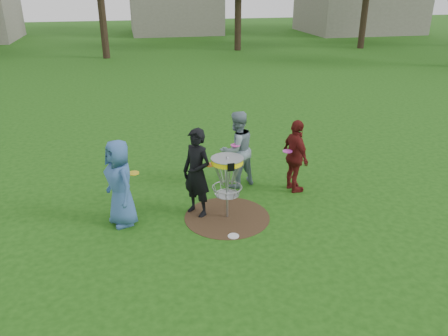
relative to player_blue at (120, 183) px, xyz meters
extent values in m
plane|color=#19470F|center=(2.12, -0.24, -0.90)|extent=(100.00, 100.00, 0.00)
cylinder|color=#47331E|center=(2.12, -0.24, -0.89)|extent=(1.80, 1.80, 0.01)
imported|color=#375D98|center=(0.00, 0.00, 0.00)|extent=(0.87, 1.03, 1.80)
imported|color=black|center=(1.55, 0.06, 0.05)|extent=(0.78, 0.82, 1.89)
imported|color=gray|center=(2.69, 1.24, 0.03)|extent=(1.10, 1.00, 1.85)
imported|color=maroon|center=(3.94, 0.67, -0.03)|extent=(0.56, 1.06, 1.73)
cylinder|color=silver|center=(2.07, -1.01, -0.89)|extent=(0.22, 0.22, 0.02)
cylinder|color=#9EA0A5|center=(2.12, -0.24, -0.21)|extent=(0.05, 0.05, 1.38)
cylinder|color=#FFE80D|center=(2.12, -0.24, 0.38)|extent=(0.64, 0.64, 0.10)
cylinder|color=#9EA0A5|center=(2.12, -0.24, 0.44)|extent=(0.66, 0.66, 0.01)
cube|color=black|center=(2.12, -0.56, 0.38)|extent=(0.14, 0.02, 0.16)
torus|color=#9EA0A5|center=(2.12, -0.24, -0.20)|extent=(0.62, 0.62, 0.02)
torus|color=#9EA0A5|center=(2.12, -0.24, -0.36)|extent=(0.50, 0.50, 0.02)
cylinder|color=#9EA0A5|center=(2.12, -0.24, -0.37)|extent=(0.44, 0.44, 0.01)
cylinder|color=gold|center=(0.28, -0.03, 0.20)|extent=(0.22, 0.22, 0.02)
cylinder|color=orange|center=(1.80, -0.07, 0.26)|extent=(0.22, 0.22, 0.02)
cylinder|color=#E63CAF|center=(2.59, 0.98, 0.24)|extent=(0.22, 0.22, 0.02)
cylinder|color=#DB39C4|center=(3.69, 0.55, 0.16)|extent=(0.22, 0.22, 0.02)
cylinder|color=#38281C|center=(-0.88, 21.26, 1.41)|extent=(0.46, 0.46, 4.62)
cylinder|color=#38281C|center=(8.12, 22.76, 0.99)|extent=(0.46, 0.46, 3.78)
cylinder|color=#38281C|center=(17.12, 21.76, 1.20)|extent=(0.46, 0.46, 4.20)
cube|color=gray|center=(5.12, 34.76, 1.60)|extent=(8.00, 7.00, 5.00)
camera|label=1|loc=(0.33, -8.06, 3.70)|focal=35.00mm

